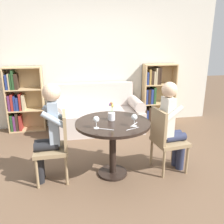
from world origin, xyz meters
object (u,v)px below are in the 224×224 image
(chair_left, at_px, (56,144))
(chair_right, at_px, (165,138))
(wine_glass_left, at_px, (96,120))
(flower_vase, at_px, (111,115))
(bookshelf_left, at_px, (21,100))
(person_left, at_px, (48,130))
(couch, at_px, (97,115))
(person_right, at_px, (172,125))
(bookshelf_right, at_px, (155,94))
(wine_glass_right, at_px, (134,118))

(chair_left, height_order, chair_right, same)
(wine_glass_left, distance_m, flower_vase, 0.35)
(bookshelf_left, height_order, person_left, person_left)
(chair_left, bearing_deg, couch, 155.01)
(chair_right, bearing_deg, chair_left, 80.61)
(chair_left, distance_m, wine_glass_left, 0.65)
(bookshelf_left, xyz_separation_m, chair_right, (2.20, -1.99, -0.12))
(person_right, bearing_deg, person_left, 81.62)
(couch, bearing_deg, chair_right, -67.10)
(bookshelf_right, relative_size, person_left, 1.00)
(couch, xyz_separation_m, flower_vase, (-0.00, -1.62, 0.52))
(couch, relative_size, flower_vase, 7.19)
(couch, bearing_deg, flower_vase, -90.09)
(chair_right, distance_m, wine_glass_right, 0.65)
(couch, bearing_deg, bookshelf_right, 11.38)
(chair_left, distance_m, chair_right, 1.46)
(person_right, xyz_separation_m, wine_glass_right, (-0.58, -0.19, 0.20))
(bookshelf_left, distance_m, chair_right, 2.97)
(chair_right, bearing_deg, bookshelf_left, 40.81)
(chair_left, height_order, flower_vase, flower_vase)
(couch, xyz_separation_m, person_right, (0.82, -1.71, 0.36))
(chair_left, bearing_deg, person_right, 87.15)
(bookshelf_left, relative_size, flower_vase, 5.13)
(couch, height_order, chair_left, couch)
(chair_left, relative_size, wine_glass_left, 5.99)
(bookshelf_right, relative_size, flower_vase, 5.13)
(person_left, relative_size, wine_glass_left, 8.54)
(bookshelf_left, bearing_deg, flower_vase, -51.93)
(person_left, xyz_separation_m, person_right, (1.63, -0.04, -0.03))
(bookshelf_right, height_order, chair_left, bookshelf_right)
(chair_right, height_order, wine_glass_right, wine_glass_right)
(wine_glass_right, bearing_deg, bookshelf_left, 128.34)
(wine_glass_left, xyz_separation_m, wine_glass_right, (0.47, -0.02, 0.00))
(chair_left, relative_size, flower_vase, 3.61)
(bookshelf_left, distance_m, person_left, 2.05)
(bookshelf_right, distance_m, chair_right, 2.07)
(couch, height_order, flower_vase, flower_vase)
(wine_glass_left, bearing_deg, bookshelf_left, 120.09)
(bookshelf_right, bearing_deg, flower_vase, -124.75)
(person_left, bearing_deg, person_right, 87.35)
(chair_right, xyz_separation_m, flower_vase, (-0.73, 0.11, 0.34))
(chair_right, xyz_separation_m, wine_glass_left, (-0.96, -0.15, 0.37))
(wine_glass_left, bearing_deg, chair_right, 8.97)
(bookshelf_right, bearing_deg, person_right, -103.83)
(wine_glass_left, bearing_deg, bookshelf_right, 54.35)
(person_left, bearing_deg, couch, 152.69)
(chair_left, relative_size, chair_right, 1.00)
(bookshelf_right, height_order, person_right, bookshelf_right)
(bookshelf_right, height_order, wine_glass_left, bookshelf_right)
(bookshelf_right, height_order, flower_vase, bookshelf_right)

